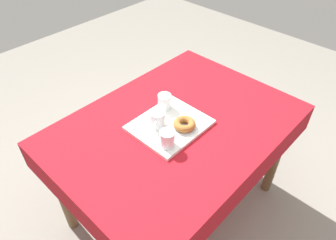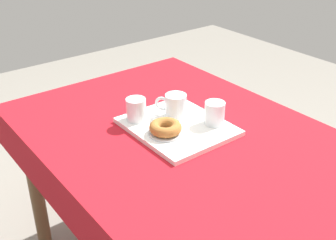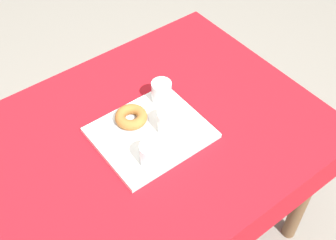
% 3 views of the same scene
% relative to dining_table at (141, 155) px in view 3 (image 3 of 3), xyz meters
% --- Properties ---
extents(ground_plane, '(6.00, 6.00, 0.00)m').
position_rel_dining_table_xyz_m(ground_plane, '(0.00, 0.00, -0.67)').
color(ground_plane, gray).
extents(dining_table, '(1.33, 0.96, 0.77)m').
position_rel_dining_table_xyz_m(dining_table, '(0.00, 0.00, 0.00)').
color(dining_table, '#A8141E').
rests_on(dining_table, ground).
extents(serving_tray, '(0.38, 0.33, 0.02)m').
position_rel_dining_table_xyz_m(serving_tray, '(-0.04, 0.01, 0.11)').
color(serving_tray, white).
rests_on(serving_tray, dining_table).
extents(tea_mug_left, '(0.11, 0.10, 0.09)m').
position_rel_dining_table_xyz_m(tea_mug_left, '(-0.10, 0.04, 0.16)').
color(tea_mug_left, white).
rests_on(tea_mug_left, serving_tray).
extents(water_glass_near, '(0.08, 0.08, 0.09)m').
position_rel_dining_table_xyz_m(water_glass_near, '(-0.16, -0.09, 0.15)').
color(water_glass_near, white).
rests_on(water_glass_near, serving_tray).
extents(water_glass_far, '(0.08, 0.08, 0.09)m').
position_rel_dining_table_xyz_m(water_glass_far, '(0.04, 0.12, 0.16)').
color(water_glass_far, white).
rests_on(water_glass_far, serving_tray).
extents(donut_plate_left, '(0.13, 0.13, 0.01)m').
position_rel_dining_table_xyz_m(donut_plate_left, '(-0.01, -0.07, 0.12)').
color(donut_plate_left, silver).
rests_on(donut_plate_left, serving_tray).
extents(sugar_donut_left, '(0.12, 0.12, 0.04)m').
position_rel_dining_table_xyz_m(sugar_donut_left, '(-0.01, -0.07, 0.14)').
color(sugar_donut_left, '#A3662D').
rests_on(sugar_donut_left, donut_plate_left).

